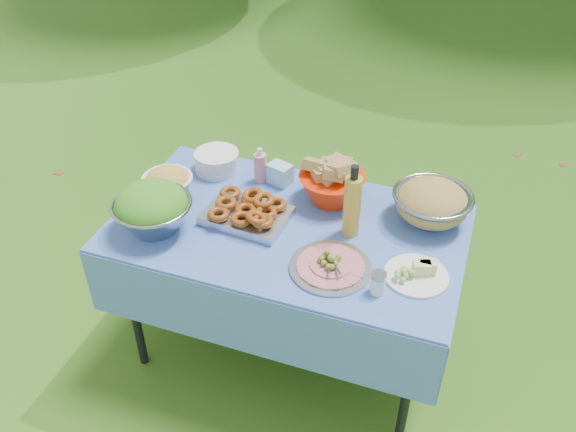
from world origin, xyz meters
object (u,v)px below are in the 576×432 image
object	(u,v)px
picnic_table	(288,291)
oil_bottle	(352,201)
bread_bowl	(332,181)
charcuterie_platter	(331,261)
salad_bowl	(152,208)
plate_stack	(217,161)
pasta_bowl_steel	(432,202)

from	to	relation	value
picnic_table	oil_bottle	bearing A→B (deg)	9.12
bread_bowl	charcuterie_platter	distance (m)	0.46
salad_bowl	bread_bowl	world-z (taller)	salad_bowl
bread_bowl	charcuterie_platter	bearing A→B (deg)	-73.79
plate_stack	pasta_bowl_steel	xyz separation A→B (m)	(1.01, -0.05, 0.04)
charcuterie_platter	plate_stack	bearing A→B (deg)	145.22
plate_stack	salad_bowl	bearing A→B (deg)	-95.76
salad_bowl	pasta_bowl_steel	xyz separation A→B (m)	(1.06, 0.45, -0.02)
picnic_table	plate_stack	distance (m)	0.69
pasta_bowl_steel	oil_bottle	bearing A→B (deg)	-145.15
plate_stack	bread_bowl	xyz separation A→B (m)	(0.58, -0.05, 0.05)
pasta_bowl_steel	charcuterie_platter	distance (m)	0.54
oil_bottle	pasta_bowl_steel	bearing A→B (deg)	34.85
pasta_bowl_steel	charcuterie_platter	bearing A→B (deg)	-124.68
bread_bowl	salad_bowl	bearing A→B (deg)	-144.58
bread_bowl	pasta_bowl_steel	xyz separation A→B (m)	(0.43, 0.01, -0.01)
pasta_bowl_steel	oil_bottle	size ratio (longest dim) A/B	1.02
picnic_table	charcuterie_platter	distance (m)	0.52
picnic_table	pasta_bowl_steel	xyz separation A→B (m)	(0.55, 0.25, 0.47)
picnic_table	plate_stack	world-z (taller)	plate_stack
bread_bowl	charcuterie_platter	world-z (taller)	bread_bowl
pasta_bowl_steel	salad_bowl	bearing A→B (deg)	-156.91
picnic_table	pasta_bowl_steel	distance (m)	0.77
salad_bowl	charcuterie_platter	distance (m)	0.76
picnic_table	oil_bottle	distance (m)	0.60
picnic_table	oil_bottle	size ratio (longest dim) A/B	4.50
bread_bowl	oil_bottle	distance (m)	0.25
plate_stack	picnic_table	bearing A→B (deg)	-32.55
charcuterie_platter	oil_bottle	size ratio (longest dim) A/B	0.99
bread_bowl	pasta_bowl_steel	distance (m)	0.43
salad_bowl	oil_bottle	size ratio (longest dim) A/B	1.00
bread_bowl	picnic_table	bearing A→B (deg)	-116.36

